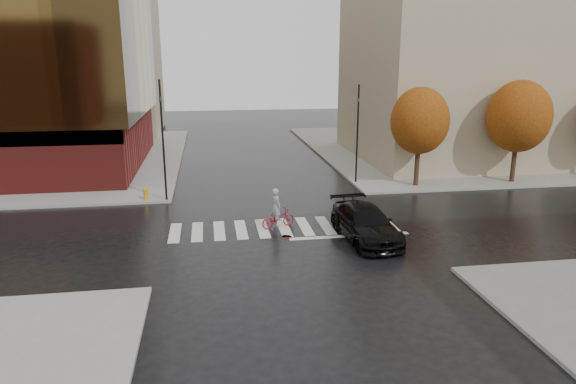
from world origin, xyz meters
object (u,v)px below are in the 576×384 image
Objects in this scene: sedan at (365,223)px; traffic_light_nw at (162,133)px; cyclist at (277,214)px; traffic_light_ne at (358,128)px; fire_hydrant at (145,193)px.

sedan is 13.25m from traffic_light_nw.
traffic_light_nw is at bearing 25.58° from cyclist.
traffic_light_ne is (6.62, 8.43, 3.12)m from cyclist.
fire_hydrant is (-13.84, -2.50, -3.27)m from traffic_light_ne.
cyclist is at bearing -39.41° from fire_hydrant.
sedan is 2.64× the size of cyclist.
traffic_light_ne is at bearing -58.76° from cyclist.
sedan reaches higher than fire_hydrant.
traffic_light_nw is (-5.98, 5.73, 3.48)m from cyclist.
fire_hydrant is at bearing 29.97° from cyclist.
fire_hydrant is at bearing 18.51° from traffic_light_ne.
fire_hydrant is (-7.22, 5.93, -0.15)m from cyclist.
traffic_light_nw reaches higher than fire_hydrant.
cyclist reaches higher than fire_hydrant.
traffic_light_nw is at bearing 136.70° from sedan.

